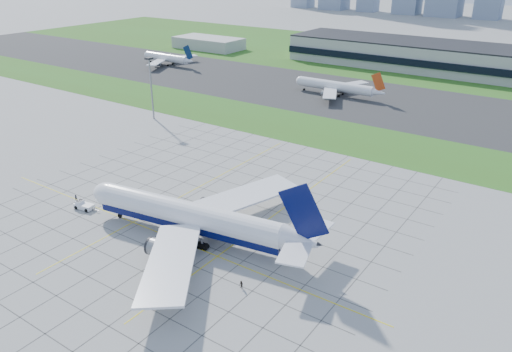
{
  "coord_description": "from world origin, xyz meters",
  "views": [
    {
      "loc": [
        80.54,
        -76.89,
        63.59
      ],
      "look_at": [
        8.39,
        27.51,
        7.0
      ],
      "focal_mm": 35.0,
      "sensor_mm": 36.0,
      "label": 1
    }
  ],
  "objects_px": {
    "light_mast": "(151,81)",
    "airliner": "(191,217)",
    "pushback_tug": "(83,205)",
    "distant_jet_1": "(336,86)",
    "crew_far": "(241,285)",
    "crew_near": "(76,198)",
    "distant_jet_0": "(167,58)"
  },
  "relations": [
    {
      "from": "pushback_tug",
      "to": "distant_jet_0",
      "type": "distance_m",
      "value": 192.98
    },
    {
      "from": "distant_jet_0",
      "to": "distant_jet_1",
      "type": "xyz_separation_m",
      "value": [
        119.51,
        -6.46,
        0.0
      ]
    },
    {
      "from": "airliner",
      "to": "distant_jet_0",
      "type": "bearing_deg",
      "value": 126.83
    },
    {
      "from": "distant_jet_1",
      "to": "pushback_tug",
      "type": "bearing_deg",
      "value": -91.22
    },
    {
      "from": "airliner",
      "to": "crew_near",
      "type": "bearing_deg",
      "value": 176.58
    },
    {
      "from": "distant_jet_1",
      "to": "light_mast",
      "type": "bearing_deg",
      "value": -120.64
    },
    {
      "from": "crew_far",
      "to": "crew_near",
      "type": "bearing_deg",
      "value": -156.67
    },
    {
      "from": "crew_near",
      "to": "distant_jet_1",
      "type": "xyz_separation_m",
      "value": [
        8.83,
        145.54,
        3.59
      ]
    },
    {
      "from": "light_mast",
      "to": "airliner",
      "type": "bearing_deg",
      "value": -39.43
    },
    {
      "from": "airliner",
      "to": "light_mast",
      "type": "bearing_deg",
      "value": 131.93
    },
    {
      "from": "crew_near",
      "to": "distant_jet_0",
      "type": "relative_size",
      "value": 0.04
    },
    {
      "from": "distant_jet_0",
      "to": "crew_near",
      "type": "bearing_deg",
      "value": -53.94
    },
    {
      "from": "light_mast",
      "to": "crew_far",
      "type": "height_order",
      "value": "light_mast"
    },
    {
      "from": "airliner",
      "to": "distant_jet_0",
      "type": "relative_size",
      "value": 1.52
    },
    {
      "from": "distant_jet_0",
      "to": "distant_jet_1",
      "type": "bearing_deg",
      "value": -3.09
    },
    {
      "from": "airliner",
      "to": "distant_jet_1",
      "type": "height_order",
      "value": "airliner"
    },
    {
      "from": "airliner",
      "to": "crew_far",
      "type": "relative_size",
      "value": 35.58
    },
    {
      "from": "distant_jet_1",
      "to": "crew_near",
      "type": "bearing_deg",
      "value": -93.47
    },
    {
      "from": "crew_far",
      "to": "distant_jet_0",
      "type": "height_order",
      "value": "distant_jet_0"
    },
    {
      "from": "airliner",
      "to": "distant_jet_0",
      "type": "xyz_separation_m",
      "value": [
        -150.77,
        148.34,
        -1.1
      ]
    },
    {
      "from": "distant_jet_0",
      "to": "distant_jet_1",
      "type": "height_order",
      "value": "same"
    },
    {
      "from": "light_mast",
      "to": "distant_jet_0",
      "type": "bearing_deg",
      "value": 130.89
    },
    {
      "from": "light_mast",
      "to": "airliner",
      "type": "height_order",
      "value": "light_mast"
    },
    {
      "from": "pushback_tug",
      "to": "distant_jet_1",
      "type": "relative_size",
      "value": 0.18
    },
    {
      "from": "crew_near",
      "to": "distant_jet_0",
      "type": "bearing_deg",
      "value": 46.67
    },
    {
      "from": "crew_near",
      "to": "crew_far",
      "type": "distance_m",
      "value": 62.47
    },
    {
      "from": "crew_near",
      "to": "crew_far",
      "type": "bearing_deg",
      "value": -85.07
    },
    {
      "from": "light_mast",
      "to": "crew_far",
      "type": "xyz_separation_m",
      "value": [
        99.61,
        -73.61,
        -15.27
      ]
    },
    {
      "from": "airliner",
      "to": "distant_jet_1",
      "type": "distance_m",
      "value": 145.28
    },
    {
      "from": "crew_near",
      "to": "pushback_tug",
      "type": "bearing_deg",
      "value": -97.8
    },
    {
      "from": "pushback_tug",
      "to": "distant_jet_0",
      "type": "height_order",
      "value": "distant_jet_0"
    },
    {
      "from": "pushback_tug",
      "to": "crew_near",
      "type": "bearing_deg",
      "value": 152.95
    }
  ]
}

